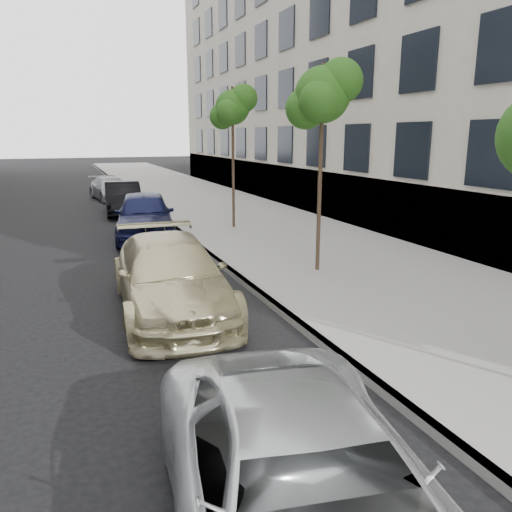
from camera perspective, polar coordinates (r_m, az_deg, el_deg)
sidewalk at (r=27.92m, az=-6.81°, el=6.61°), size 6.40×72.00×0.14m
curb at (r=27.30m, az=-13.19°, el=6.19°), size 0.15×72.00×0.14m
tree_mid at (r=12.37m, az=7.71°, el=17.76°), size 1.67×1.47×5.06m
tree_far at (r=18.32m, az=-2.62°, el=16.58°), size 1.59×1.39×5.05m
minivan at (r=4.39m, az=6.01°, el=-26.12°), size 2.98×5.10×1.33m
suv at (r=10.06m, az=-9.75°, el=-2.29°), size 2.37×5.18×1.47m
sedan_blue at (r=17.43m, az=-12.62°, el=4.57°), size 2.58×4.96×1.61m
sedan_black at (r=23.26m, az=-14.96°, el=6.42°), size 1.79×4.39×1.42m
sedan_rear at (r=28.54m, az=-16.25°, el=7.42°), size 2.30×4.43×1.23m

